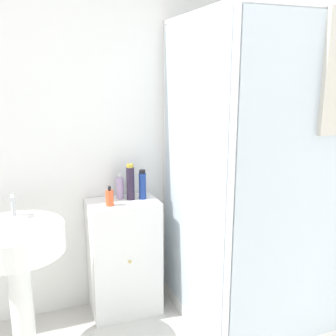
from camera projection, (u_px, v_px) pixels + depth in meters
wall_back at (66, 139)px, 2.64m from camera, size 6.40×0.06×2.50m
shower_enclosure at (255, 248)px, 2.63m from camera, size 0.99×1.02×2.03m
vanity_cabinet at (124, 257)px, 2.78m from camera, size 0.48×0.33×0.83m
sink at (17, 254)px, 2.21m from camera, size 0.55×0.55×0.98m
soap_dispenser at (110, 198)px, 2.58m from camera, size 0.05×0.05×0.14m
shampoo_bottle_tall_black at (130, 182)px, 2.69m from camera, size 0.05×0.05×0.25m
shampoo_bottle_blue at (142, 185)px, 2.71m from camera, size 0.05×0.05×0.21m
lotion_bottle_white at (120, 188)px, 2.73m from camera, size 0.05×0.05×0.18m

